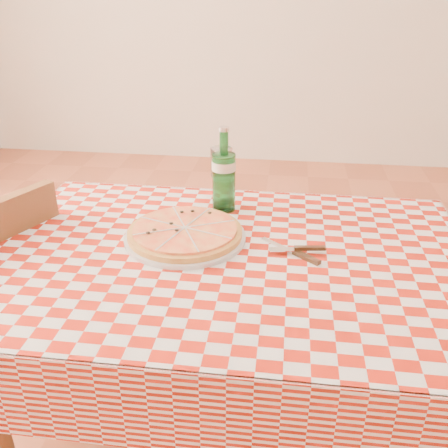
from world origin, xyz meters
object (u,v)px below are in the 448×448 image
Objects in this scene: pizza_plate at (185,232)px; wine_glass at (222,175)px; dining_table at (228,286)px; water_bottle at (224,170)px.

wine_glass reaches higher than pizza_plate.
pizza_plate is at bearing 151.18° from dining_table.
water_bottle is (-0.05, 0.29, 0.23)m from dining_table.
pizza_plate is at bearing -111.10° from water_bottle.
wine_glass is (0.07, 0.28, 0.07)m from pizza_plate.
water_bottle is at bearing 100.00° from dining_table.
dining_table is at bearing -79.26° from wine_glass.
wine_glass is at bearing 103.78° from water_bottle.
water_bottle is 1.49× the size of wine_glass.
wine_glass is at bearing 76.95° from pizza_plate.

